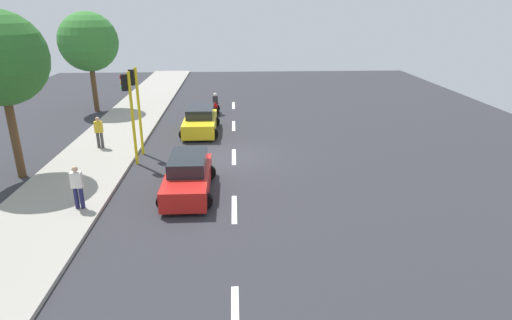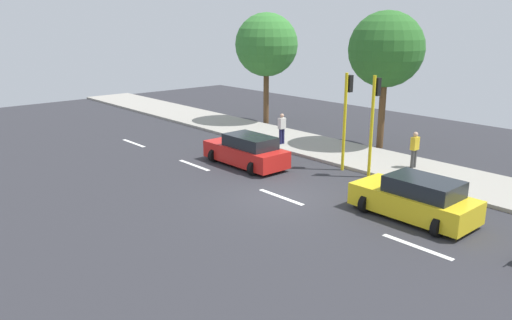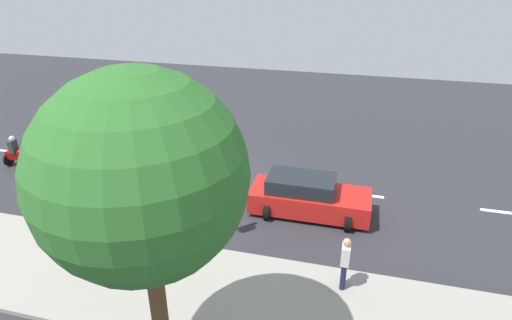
{
  "view_description": "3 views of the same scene",
  "coord_description": "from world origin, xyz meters",
  "px_view_note": "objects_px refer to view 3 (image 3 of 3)",
  "views": [
    {
      "loc": [
        -0.07,
        20.77,
        7.35
      ],
      "look_at": [
        -0.98,
        3.22,
        0.98
      ],
      "focal_mm": 30.03,
      "sensor_mm": 36.0,
      "label": 1
    },
    {
      "loc": [
        -13.05,
        -13.29,
        6.72
      ],
      "look_at": [
        -0.8,
        0.58,
        1.55
      ],
      "focal_mm": 35.07,
      "sensor_mm": 36.0,
      "label": 2
    },
    {
      "loc": [
        15.61,
        5.82,
        8.82
      ],
      "look_at": [
        -0.15,
        1.78,
        0.98
      ],
      "focal_mm": 29.6,
      "sensor_mm": 36.0,
      "label": 3
    }
  ],
  "objects_px": {
    "motorcycle": "(17,154)",
    "pedestrian_near_signal": "(345,261)",
    "pedestrian_by_tree": "(88,250)",
    "street_tree_center": "(141,177)",
    "car_yellow_cab": "(95,171)",
    "traffic_light_corner": "(185,168)",
    "car_red": "(308,197)",
    "traffic_light_midblock": "(141,162)"
  },
  "relations": [
    {
      "from": "pedestrian_by_tree",
      "to": "motorcycle",
      "type": "bearing_deg",
      "value": -126.92
    },
    {
      "from": "motorcycle",
      "to": "street_tree_center",
      "type": "relative_size",
      "value": 0.21
    },
    {
      "from": "pedestrian_by_tree",
      "to": "traffic_light_midblock",
      "type": "height_order",
      "value": "traffic_light_midblock"
    },
    {
      "from": "pedestrian_by_tree",
      "to": "traffic_light_midblock",
      "type": "relative_size",
      "value": 0.38
    },
    {
      "from": "traffic_light_corner",
      "to": "traffic_light_midblock",
      "type": "xyz_separation_m",
      "value": [
        0.0,
        -1.49,
        0.0
      ]
    },
    {
      "from": "car_yellow_cab",
      "to": "traffic_light_midblock",
      "type": "distance_m",
      "value": 5.34
    },
    {
      "from": "motorcycle",
      "to": "pedestrian_near_signal",
      "type": "height_order",
      "value": "pedestrian_near_signal"
    },
    {
      "from": "traffic_light_corner",
      "to": "street_tree_center",
      "type": "height_order",
      "value": "street_tree_center"
    },
    {
      "from": "pedestrian_by_tree",
      "to": "car_yellow_cab",
      "type": "bearing_deg",
      "value": -147.84
    },
    {
      "from": "car_yellow_cab",
      "to": "pedestrian_by_tree",
      "type": "distance_m",
      "value": 6.03
    },
    {
      "from": "car_red",
      "to": "pedestrian_by_tree",
      "type": "distance_m",
      "value": 7.8
    },
    {
      "from": "car_red",
      "to": "street_tree_center",
      "type": "relative_size",
      "value": 0.61
    },
    {
      "from": "car_red",
      "to": "traffic_light_midblock",
      "type": "distance_m",
      "value": 6.23
    },
    {
      "from": "car_yellow_cab",
      "to": "pedestrian_near_signal",
      "type": "xyz_separation_m",
      "value": [
        3.77,
        10.56,
        0.35
      ]
    },
    {
      "from": "pedestrian_by_tree",
      "to": "traffic_light_midblock",
      "type": "bearing_deg",
      "value": 161.88
    },
    {
      "from": "pedestrian_near_signal",
      "to": "traffic_light_corner",
      "type": "height_order",
      "value": "traffic_light_corner"
    },
    {
      "from": "car_red",
      "to": "traffic_light_midblock",
      "type": "bearing_deg",
      "value": -59.46
    },
    {
      "from": "car_red",
      "to": "traffic_light_midblock",
      "type": "relative_size",
      "value": 0.99
    },
    {
      "from": "pedestrian_near_signal",
      "to": "pedestrian_by_tree",
      "type": "distance_m",
      "value": 7.47
    },
    {
      "from": "car_red",
      "to": "pedestrian_by_tree",
      "type": "bearing_deg",
      "value": -47.73
    },
    {
      "from": "street_tree_center",
      "to": "motorcycle",
      "type": "bearing_deg",
      "value": -126.29
    },
    {
      "from": "car_red",
      "to": "pedestrian_by_tree",
      "type": "relative_size",
      "value": 2.64
    },
    {
      "from": "pedestrian_by_tree",
      "to": "traffic_light_corner",
      "type": "relative_size",
      "value": 0.38
    },
    {
      "from": "pedestrian_near_signal",
      "to": "street_tree_center",
      "type": "relative_size",
      "value": 0.23
    },
    {
      "from": "car_yellow_cab",
      "to": "motorcycle",
      "type": "relative_size",
      "value": 2.81
    },
    {
      "from": "car_red",
      "to": "traffic_light_corner",
      "type": "bearing_deg",
      "value": -50.03
    },
    {
      "from": "motorcycle",
      "to": "street_tree_center",
      "type": "distance_m",
      "value": 14.87
    },
    {
      "from": "car_yellow_cab",
      "to": "motorcycle",
      "type": "distance_m",
      "value": 4.64
    },
    {
      "from": "traffic_light_corner",
      "to": "car_yellow_cab",
      "type": "bearing_deg",
      "value": -117.44
    },
    {
      "from": "pedestrian_by_tree",
      "to": "street_tree_center",
      "type": "xyz_separation_m",
      "value": [
        2.52,
        3.61,
        4.2
      ]
    },
    {
      "from": "car_red",
      "to": "street_tree_center",
      "type": "bearing_deg",
      "value": -15.51
    },
    {
      "from": "pedestrian_near_signal",
      "to": "street_tree_center",
      "type": "xyz_separation_m",
      "value": [
        3.85,
        -3.74,
        4.2
      ]
    },
    {
      "from": "pedestrian_by_tree",
      "to": "pedestrian_near_signal",
      "type": "bearing_deg",
      "value": 100.27
    },
    {
      "from": "car_yellow_cab",
      "to": "traffic_light_corner",
      "type": "height_order",
      "value": "traffic_light_corner"
    },
    {
      "from": "pedestrian_near_signal",
      "to": "traffic_light_midblock",
      "type": "xyz_separation_m",
      "value": [
        -0.95,
        -6.61,
        1.87
      ]
    },
    {
      "from": "pedestrian_near_signal",
      "to": "pedestrian_by_tree",
      "type": "bearing_deg",
      "value": -79.73
    },
    {
      "from": "car_red",
      "to": "car_yellow_cab",
      "type": "relative_size",
      "value": 1.04
    },
    {
      "from": "pedestrian_near_signal",
      "to": "car_red",
      "type": "bearing_deg",
      "value": -157.87
    },
    {
      "from": "car_yellow_cab",
      "to": "pedestrian_near_signal",
      "type": "distance_m",
      "value": 11.22
    },
    {
      "from": "pedestrian_near_signal",
      "to": "traffic_light_corner",
      "type": "relative_size",
      "value": 0.38
    },
    {
      "from": "car_yellow_cab",
      "to": "pedestrian_by_tree",
      "type": "xyz_separation_m",
      "value": [
        5.1,
        3.21,
        0.35
      ]
    },
    {
      "from": "motorcycle",
      "to": "pedestrian_near_signal",
      "type": "bearing_deg",
      "value": 73.39
    }
  ]
}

